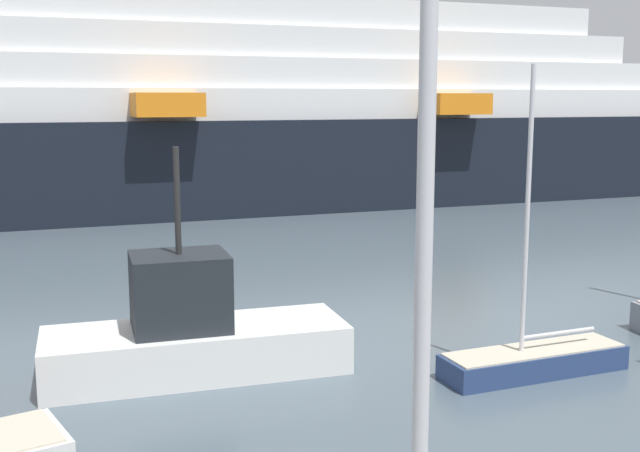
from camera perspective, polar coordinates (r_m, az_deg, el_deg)
sailboat_1 at (r=19.33m, az=15.34°, el=-9.27°), size 4.66×1.39×7.19m
fishing_boat_2 at (r=18.75m, az=-9.32°, el=-7.79°), size 7.13×2.67×5.36m
channel_buoy_0 at (r=21.45m, az=-8.39°, el=-7.31°), size 0.66×0.66×1.35m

